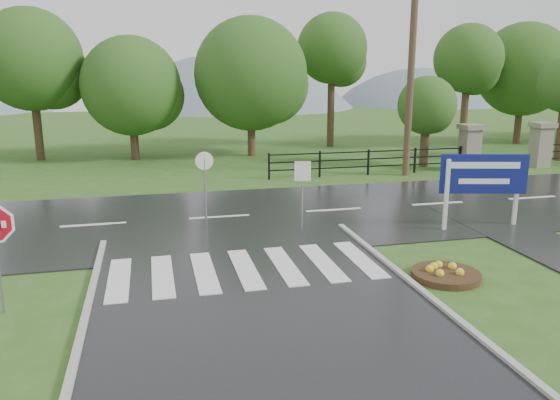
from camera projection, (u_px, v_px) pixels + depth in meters
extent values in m
plane|color=#2E571D|center=(299.00, 381.00, 8.70)|extent=(120.00, 120.00, 0.00)
cube|color=black|center=(220.00, 218.00, 18.16)|extent=(90.00, 8.00, 0.04)
cube|color=silver|center=(119.00, 279.00, 12.74)|extent=(0.50, 2.80, 0.02)
cube|color=silver|center=(163.00, 276.00, 12.96)|extent=(0.50, 2.80, 0.02)
cube|color=silver|center=(205.00, 272.00, 13.19)|extent=(0.50, 2.80, 0.02)
cube|color=silver|center=(245.00, 269.00, 13.42)|extent=(0.50, 2.80, 0.02)
cube|color=silver|center=(285.00, 265.00, 13.64)|extent=(0.50, 2.80, 0.02)
cube|color=silver|center=(323.00, 262.00, 13.87)|extent=(0.50, 2.80, 0.02)
cube|color=silver|center=(360.00, 259.00, 14.09)|extent=(0.50, 2.80, 0.02)
cube|color=gray|center=(469.00, 150.00, 26.54)|extent=(0.80, 0.80, 2.00)
cube|color=#6B6659|center=(471.00, 127.00, 26.27)|extent=(1.00, 1.00, 0.24)
cube|color=gray|center=(540.00, 147.00, 27.44)|extent=(0.80, 0.80, 2.00)
cube|color=#6B6659|center=(543.00, 125.00, 27.18)|extent=(1.00, 1.00, 0.24)
cube|color=black|center=(368.00, 166.00, 25.49)|extent=(9.50, 0.05, 0.05)
cube|color=black|center=(368.00, 159.00, 25.41)|extent=(9.50, 0.05, 0.05)
cube|color=black|center=(369.00, 152.00, 25.32)|extent=(9.50, 0.05, 0.05)
cube|color=black|center=(269.00, 166.00, 24.37)|extent=(0.08, 0.08, 1.20)
cube|color=black|center=(460.00, 158.00, 26.52)|extent=(0.08, 0.08, 1.20)
cube|color=black|center=(548.00, 155.00, 27.65)|extent=(0.08, 0.08, 1.20)
sphere|color=slate|center=(230.00, 232.00, 76.02)|extent=(48.00, 48.00, 48.00)
sphere|color=slate|center=(415.00, 191.00, 81.34)|extent=(36.00, 36.00, 36.00)
cube|color=silver|center=(446.00, 196.00, 16.50)|extent=(0.13, 0.13, 2.22)
cube|color=silver|center=(517.00, 191.00, 17.05)|extent=(0.13, 0.13, 2.22)
cube|color=navy|center=(484.00, 174.00, 16.63)|extent=(2.60, 0.71, 1.22)
cube|color=white|center=(485.00, 165.00, 16.54)|extent=(2.05, 0.52, 0.20)
cube|color=white|center=(484.00, 181.00, 16.65)|extent=(1.51, 0.39, 0.17)
cylinder|color=#332111|center=(446.00, 275.00, 12.94)|extent=(1.61, 1.61, 0.16)
cube|color=#939399|center=(302.00, 199.00, 16.39)|extent=(0.04, 0.04, 2.05)
cube|color=white|center=(303.00, 171.00, 16.17)|extent=(0.48, 0.10, 0.59)
cylinder|color=#939399|center=(205.00, 193.00, 16.87)|extent=(0.07, 0.07, 2.22)
cylinder|color=white|center=(204.00, 161.00, 16.62)|extent=(0.56, 0.05, 0.56)
cylinder|color=#473523|center=(411.00, 72.00, 24.38)|extent=(0.31, 0.31, 9.42)
cylinder|color=#3D2B1C|center=(425.00, 141.00, 27.52)|extent=(0.40, 0.40, 2.56)
sphere|color=#265019|center=(427.00, 105.00, 27.10)|extent=(2.90, 2.90, 2.90)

